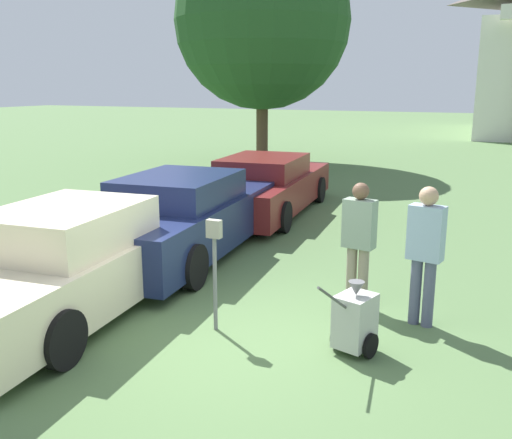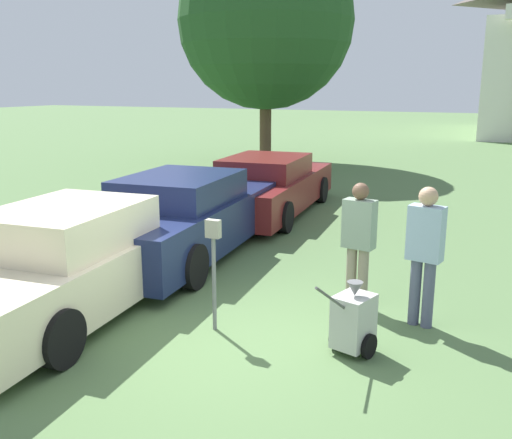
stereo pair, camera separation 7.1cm
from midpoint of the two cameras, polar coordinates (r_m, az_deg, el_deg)
ground_plane at (r=6.92m, az=-2.94°, el=-11.96°), size 120.00×120.00×0.00m
parked_car_cream at (r=8.00m, az=-17.71°, el=-3.95°), size 2.25×5.07×1.44m
parked_car_navy at (r=10.13m, az=-7.38°, el=0.29°), size 2.36×5.38×1.45m
parked_car_maroon at (r=13.33m, az=0.82°, el=3.33°), size 2.36×5.44×1.35m
parking_meter at (r=6.88m, az=-4.46°, el=-3.48°), size 0.18×0.09×1.40m
person_worker at (r=7.73m, az=9.99°, el=-1.74°), size 0.45×0.29×1.71m
person_supervisor at (r=7.27m, az=16.30°, el=-2.70°), size 0.45×0.30×1.77m
equipment_cart at (r=6.56m, az=9.54°, el=-9.91°), size 0.53×1.00×1.00m
shade_tree at (r=21.93m, az=0.54°, el=19.26°), size 6.40×6.40×8.42m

